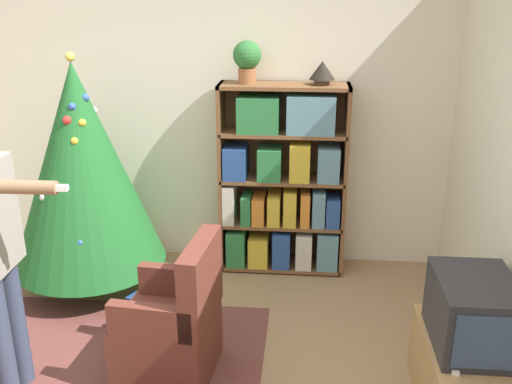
% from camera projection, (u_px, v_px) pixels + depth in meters
% --- Properties ---
extents(wall_back, '(8.00, 0.10, 2.60)m').
position_uv_depth(wall_back, '(207.00, 112.00, 4.81)').
color(wall_back, silver).
rests_on(wall_back, ground_plane).
extents(area_rug, '(2.04, 1.85, 0.01)m').
position_uv_depth(area_rug, '(96.00, 380.00, 3.54)').
color(area_rug, brown).
rests_on(area_rug, ground_plane).
extents(bookshelf, '(1.04, 0.33, 1.59)m').
position_uv_depth(bookshelf, '(283.00, 182.00, 4.70)').
color(bookshelf, brown).
rests_on(bookshelf, ground_plane).
extents(tv_stand, '(0.47, 0.80, 0.44)m').
position_uv_depth(tv_stand, '(464.00, 376.00, 3.23)').
color(tv_stand, tan).
rests_on(tv_stand, ground_plane).
extents(television, '(0.42, 0.57, 0.39)m').
position_uv_depth(television, '(474.00, 313.00, 3.09)').
color(television, '#28282D').
rests_on(television, tv_stand).
extents(game_remote, '(0.04, 0.12, 0.02)m').
position_uv_depth(game_remote, '(453.00, 367.00, 2.94)').
color(game_remote, white).
rests_on(game_remote, tv_stand).
extents(christmas_tree, '(1.18, 1.18, 1.87)m').
position_uv_depth(christmas_tree, '(82.00, 168.00, 4.33)').
color(christmas_tree, '#4C3323').
rests_on(christmas_tree, ground_plane).
extents(armchair, '(0.62, 0.61, 0.92)m').
position_uv_depth(armchair, '(173.00, 329.00, 3.50)').
color(armchair, brown).
rests_on(armchair, ground_plane).
extents(potted_plant, '(0.22, 0.22, 0.33)m').
position_uv_depth(potted_plant, '(247.00, 59.00, 4.40)').
color(potted_plant, '#935B38').
rests_on(potted_plant, bookshelf).
extents(table_lamp, '(0.20, 0.20, 0.18)m').
position_uv_depth(table_lamp, '(322.00, 71.00, 4.38)').
color(table_lamp, '#473828').
rests_on(table_lamp, bookshelf).
extents(book_pile_near_tree, '(0.20, 0.17, 0.08)m').
position_uv_depth(book_pile_near_tree, '(139.00, 300.00, 4.37)').
color(book_pile_near_tree, gold).
rests_on(book_pile_near_tree, ground_plane).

